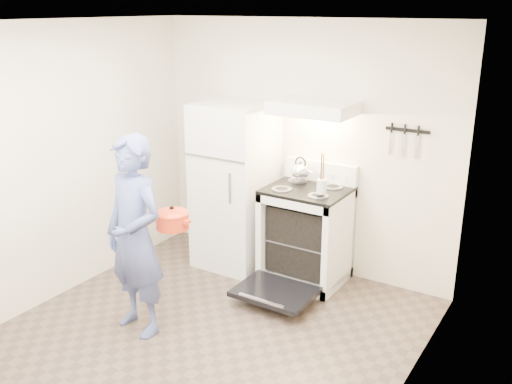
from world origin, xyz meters
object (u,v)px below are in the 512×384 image
stove_body (306,236)px  tea_kettle (300,170)px  person (135,237)px  refrigerator (235,186)px  dutch_oven (172,221)px

stove_body → tea_kettle: (-0.14, 0.11, 0.62)m
person → refrigerator: bearing=101.0°
dutch_oven → tea_kettle: bearing=73.4°
stove_body → dutch_oven: (-0.56, -1.31, 0.48)m
tea_kettle → person: person is taller
stove_body → person: person is taller
refrigerator → stove_body: refrigerator is taller
person → dutch_oven: (0.20, 0.23, 0.10)m
person → dutch_oven: size_ratio=4.87×
tea_kettle → dutch_oven: 1.49m
tea_kettle → dutch_oven: size_ratio=0.77×
person → dutch_oven: person is taller
refrigerator → person: size_ratio=1.02×
refrigerator → person: refrigerator is taller
refrigerator → tea_kettle: bearing=11.2°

